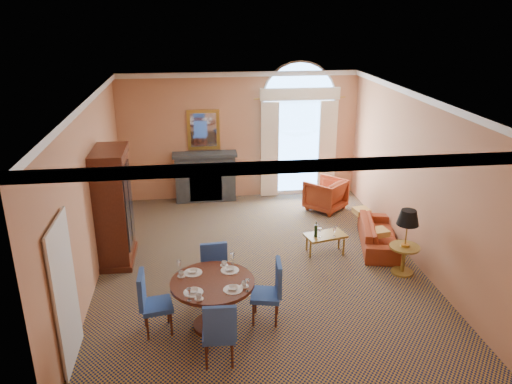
{
  "coord_description": "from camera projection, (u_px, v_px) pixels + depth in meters",
  "views": [
    {
      "loc": [
        -1.15,
        -8.46,
        4.67
      ],
      "look_at": [
        0.0,
        0.5,
        1.3
      ],
      "focal_mm": 35.0,
      "sensor_mm": 36.0,
      "label": 1
    }
  ],
  "objects": [
    {
      "name": "side_table",
      "position": [
        406.0,
        233.0,
        9.04
      ],
      "size": [
        0.55,
        0.55,
        1.24
      ],
      "color": "olive",
      "rests_on": "ground"
    },
    {
      "name": "armchair",
      "position": [
        325.0,
        195.0,
        12.1
      ],
      "size": [
        1.17,
        1.18,
        0.77
      ],
      "primitive_type": "imported",
      "rotation": [
        0.0,
        0.0,
        3.89
      ],
      "color": "#95371B",
      "rests_on": "ground"
    },
    {
      "name": "dining_table",
      "position": [
        213.0,
        293.0,
        7.55
      ],
      "size": [
        1.28,
        1.28,
        1.0
      ],
      "color": "#3F190E",
      "rests_on": "ground"
    },
    {
      "name": "dining_chair_north",
      "position": [
        214.0,
        270.0,
        8.26
      ],
      "size": [
        0.52,
        0.52,
        1.01
      ],
      "rotation": [
        0.0,
        0.0,
        3.3
      ],
      "color": "#254793",
      "rests_on": "ground"
    },
    {
      "name": "sofa",
      "position": [
        379.0,
        234.0,
        10.27
      ],
      "size": [
        1.11,
        1.92,
        0.53
      ],
      "primitive_type": "imported",
      "rotation": [
        0.0,
        0.0,
        1.33
      ],
      "color": "#95371B",
      "rests_on": "ground"
    },
    {
      "name": "ground",
      "position": [
        259.0,
        264.0,
        9.64
      ],
      "size": [
        7.5,
        7.5,
        0.0
      ],
      "primitive_type": "plane",
      "color": "#141C40",
      "rests_on": "ground"
    },
    {
      "name": "armoire",
      "position": [
        113.0,
        209.0,
        9.43
      ],
      "size": [
        0.64,
        1.14,
        2.24
      ],
      "color": "#3F190E",
      "rests_on": "ground"
    },
    {
      "name": "coffee_table",
      "position": [
        325.0,
        236.0,
        9.93
      ],
      "size": [
        0.88,
        0.62,
        0.73
      ],
      "rotation": [
        0.0,
        0.0,
        0.24
      ],
      "color": "olive",
      "rests_on": "ground"
    },
    {
      "name": "dining_chair_south",
      "position": [
        219.0,
        330.0,
        6.72
      ],
      "size": [
        0.47,
        0.49,
        1.01
      ],
      "rotation": [
        0.0,
        0.0,
        -0.05
      ],
      "color": "#254793",
      "rests_on": "ground"
    },
    {
      "name": "room_envelope",
      "position": [
        254.0,
        129.0,
        9.38
      ],
      "size": [
        6.04,
        7.52,
        3.45
      ],
      "color": "tan",
      "rests_on": "ground"
    },
    {
      "name": "dining_chair_east",
      "position": [
        272.0,
        288.0,
        7.74
      ],
      "size": [
        0.54,
        0.54,
        1.01
      ],
      "rotation": [
        0.0,
        0.0,
        1.35
      ],
      "color": "#254793",
      "rests_on": "ground"
    },
    {
      "name": "dining_chair_west",
      "position": [
        150.0,
        299.0,
        7.43
      ],
      "size": [
        0.52,
        0.52,
        1.01
      ],
      "rotation": [
        0.0,
        0.0,
        -1.39
      ],
      "color": "#254793",
      "rests_on": "ground"
    }
  ]
}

